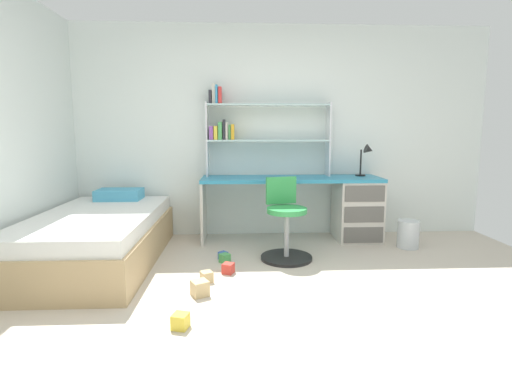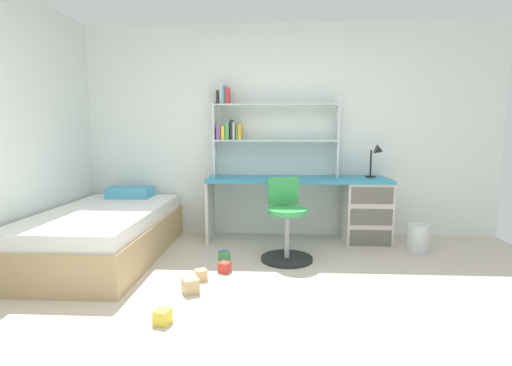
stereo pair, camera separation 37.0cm
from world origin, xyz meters
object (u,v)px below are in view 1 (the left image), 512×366
Objects in this scene: toy_block_red_2 at (228,268)px; toy_block_natural_5 at (200,288)px; desk at (338,204)px; desk_lamp at (367,155)px; bed_platform at (98,238)px; waste_bin at (408,234)px; toy_block_green_1 at (225,258)px; bookshelf_hutch at (251,126)px; swivel_chair at (286,227)px; toy_block_blue_4 at (223,256)px; toy_block_natural_0 at (207,277)px; toy_block_yellow_3 at (180,321)px.

toy_block_red_2 is 0.77× the size of toy_block_natural_5.
desk_lamp reaches higher than desk.
toy_block_red_2 is at bearing -15.21° from bed_platform.
toy_block_green_1 is (-2.02, -0.40, -0.11)m from waste_bin.
desk is at bearing -8.50° from bookshelf_hutch.
desk is 23.92× the size of toy_block_green_1.
bookshelf_hutch is at bearing 111.87° from swivel_chair.
swivel_chair is 10.60× the size of toy_block_blue_4.
bookshelf_hutch is at bearing 73.24° from toy_block_natural_0.
toy_block_natural_0 is (-0.42, -1.40, -1.31)m from bookshelf_hutch.
toy_block_yellow_3 is 1.28× the size of toy_block_blue_4.
waste_bin is at bearing 36.05° from toy_block_yellow_3.
desk_lamp reaches higher than toy_block_blue_4.
toy_block_blue_4 is at bearing 1.63° from bed_platform.
desk_lamp is (1.38, -0.09, -0.35)m from bookshelf_hutch.
waste_bin is 3.98× the size of toy_block_blue_4.
toy_block_green_1 is 1.13× the size of toy_block_blue_4.
desk_lamp is 2.43m from toy_block_natural_0.
bed_platform is 1.66m from toy_block_yellow_3.
toy_block_blue_4 is (0.12, 0.58, -0.01)m from toy_block_natural_0.
toy_block_natural_0 is (1.10, -0.54, -0.20)m from bed_platform.
waste_bin is at bearing 27.74° from toy_block_natural_5.
toy_block_red_2 is (1.28, -0.35, -0.20)m from bed_platform.
toy_block_natural_5 is (-0.78, -0.86, -0.27)m from swivel_chair.
bookshelf_hutch reaches higher than toy_block_natural_0.
toy_block_green_1 is at bearing -150.00° from desk.
swivel_chair is 1.45m from waste_bin.
toy_block_blue_4 is (0.22, 1.35, -0.01)m from toy_block_yellow_3.
waste_bin reaches higher than toy_block_yellow_3.
toy_block_red_2 is at bearing -160.87° from waste_bin.
bookshelf_hutch is 1.79× the size of swivel_chair.
toy_block_green_1 is (0.14, 0.48, -0.00)m from toy_block_natural_0.
desk_lamp is at bearing 11.13° from desk.
toy_block_red_2 is (0.04, -0.29, 0.00)m from toy_block_green_1.
bookshelf_hutch is 2.07m from bed_platform.
swivel_chair reaches higher than desk.
toy_block_natural_0 is 0.27m from toy_block_natural_5.
toy_block_natural_5 is (1.07, -0.81, -0.19)m from bed_platform.
toy_block_red_2 is (-1.63, -1.12, -0.96)m from desk_lamp.
desk reaches higher than toy_block_green_1.
toy_block_green_1 is at bearing -170.43° from swivel_chair.
swivel_chair is at bearing 38.05° from toy_block_natural_0.
waste_bin is at bearing 8.43° from toy_block_blue_4.
toy_block_red_2 is 0.51m from toy_block_natural_5.
toy_block_natural_5 is at bearing -114.36° from toy_block_red_2.
swivel_chair is 9.37× the size of toy_block_green_1.
toy_block_natural_0 is at bearing -139.49° from desk.
waste_bin reaches higher than toy_block_blue_4.
toy_block_yellow_3 is (-0.86, -1.36, -0.28)m from swivel_chair.
toy_block_yellow_3 reaches higher than toy_block_red_2.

